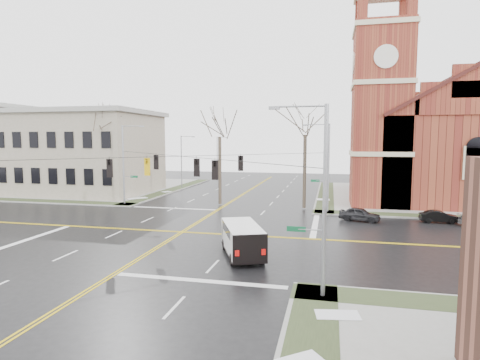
% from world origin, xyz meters
% --- Properties ---
extents(ground, '(120.00, 120.00, 0.00)m').
position_xyz_m(ground, '(0.00, 0.00, 0.00)').
color(ground, black).
rests_on(ground, ground).
extents(sidewalks, '(80.00, 80.00, 0.17)m').
position_xyz_m(sidewalks, '(0.00, 0.00, 0.08)').
color(sidewalks, gray).
rests_on(sidewalks, ground).
extents(road_markings, '(100.00, 100.00, 0.01)m').
position_xyz_m(road_markings, '(0.00, 0.00, 0.01)').
color(road_markings, gold).
rests_on(road_markings, ground).
extents(church, '(24.28, 27.48, 27.50)m').
position_xyz_m(church, '(24.76, 24.78, 8.43)').
color(church, maroon).
rests_on(church, ground).
extents(civic_building_a, '(18.00, 14.00, 11.00)m').
position_xyz_m(civic_building_a, '(-22.00, 20.00, 5.50)').
color(civic_building_a, gray).
rests_on(civic_building_a, ground).
extents(signal_pole_ne, '(2.75, 0.22, 9.00)m').
position_xyz_m(signal_pole_ne, '(11.32, 11.50, 4.95)').
color(signal_pole_ne, gray).
rests_on(signal_pole_ne, ground).
extents(signal_pole_nw, '(2.75, 0.22, 9.00)m').
position_xyz_m(signal_pole_nw, '(-11.32, 11.50, 4.95)').
color(signal_pole_nw, gray).
rests_on(signal_pole_nw, ground).
extents(signal_pole_se, '(2.75, 0.22, 9.00)m').
position_xyz_m(signal_pole_se, '(11.32, -11.50, 4.95)').
color(signal_pole_se, gray).
rests_on(signal_pole_se, ground).
extents(span_wires, '(23.02, 23.02, 0.03)m').
position_xyz_m(span_wires, '(0.00, 0.00, 6.20)').
color(span_wires, black).
rests_on(span_wires, ground).
extents(traffic_signals, '(8.21, 8.26, 1.30)m').
position_xyz_m(traffic_signals, '(-0.00, -0.67, 5.45)').
color(traffic_signals, black).
rests_on(traffic_signals, ground).
extents(streetlight_north_a, '(2.30, 0.20, 8.00)m').
position_xyz_m(streetlight_north_a, '(-10.65, 28.00, 4.47)').
color(streetlight_north_a, gray).
rests_on(streetlight_north_a, ground).
extents(streetlight_north_b, '(2.30, 0.20, 8.00)m').
position_xyz_m(streetlight_north_b, '(-10.65, 48.00, 4.47)').
color(streetlight_north_b, gray).
rests_on(streetlight_north_b, ground).
extents(cargo_van, '(3.99, 5.76, 2.05)m').
position_xyz_m(cargo_van, '(6.18, -5.35, 1.21)').
color(cargo_van, silver).
rests_on(cargo_van, ground).
extents(parked_car_a, '(3.98, 2.49, 1.26)m').
position_xyz_m(parked_car_a, '(14.45, 7.86, 0.63)').
color(parked_car_a, black).
rests_on(parked_car_a, ground).
extents(parked_car_b, '(3.37, 1.24, 1.10)m').
position_xyz_m(parked_car_b, '(21.47, 8.68, 0.55)').
color(parked_car_b, black).
rests_on(parked_car_b, ground).
extents(tree_nw_far, '(4.00, 4.00, 12.56)m').
position_xyz_m(tree_nw_far, '(-14.68, 13.81, 9.08)').
color(tree_nw_far, '#362D22').
rests_on(tree_nw_far, ground).
extents(tree_nw_near, '(4.00, 4.00, 11.55)m').
position_xyz_m(tree_nw_near, '(-0.63, 13.73, 8.36)').
color(tree_nw_near, '#362D22').
rests_on(tree_nw_near, ground).
extents(tree_ne, '(4.00, 4.00, 11.82)m').
position_xyz_m(tree_ne, '(9.00, 13.15, 8.55)').
color(tree_ne, '#362D22').
rests_on(tree_ne, ground).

